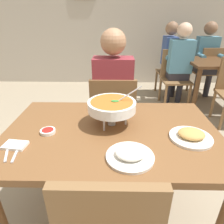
# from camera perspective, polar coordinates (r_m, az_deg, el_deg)

# --- Properties ---
(ground_plane) EXTENTS (16.00, 16.00, 0.00)m
(ground_plane) POSITION_cam_1_polar(r_m,az_deg,el_deg) (1.75, -0.11, -27.17)
(ground_plane) COLOR gray
(cafe_rear_partition) EXTENTS (10.00, 0.10, 3.00)m
(cafe_rear_partition) POSITION_cam_1_polar(r_m,az_deg,el_deg) (4.48, 0.90, 27.46)
(cafe_rear_partition) COLOR #BCB2A3
(cafe_rear_partition) RESTS_ON ground_plane
(dining_table_main) EXTENTS (1.31, 0.85, 0.76)m
(dining_table_main) POSITION_cam_1_polar(r_m,az_deg,el_deg) (1.28, -0.13, -9.52)
(dining_table_main) COLOR brown
(dining_table_main) RESTS_ON ground_plane
(chair_diner_main) EXTENTS (0.44, 0.44, 0.90)m
(chair_diner_main) POSITION_cam_1_polar(r_m,az_deg,el_deg) (1.96, 0.31, -0.78)
(chair_diner_main) COLOR brown
(chair_diner_main) RESTS_ON ground_plane
(diner_main) EXTENTS (0.40, 0.45, 1.31)m
(diner_main) POSITION_cam_1_polar(r_m,az_deg,el_deg) (1.90, 0.34, 6.03)
(diner_main) COLOR #2D2D38
(diner_main) RESTS_ON ground_plane
(curry_bowl) EXTENTS (0.33, 0.30, 0.26)m
(curry_bowl) POSITION_cam_1_polar(r_m,az_deg,el_deg) (1.22, -0.08, 1.72)
(curry_bowl) COLOR silver
(curry_bowl) RESTS_ON dining_table_main
(rice_plate) EXTENTS (0.24, 0.24, 0.06)m
(rice_plate) POSITION_cam_1_polar(r_m,az_deg,el_deg) (1.00, 5.25, -12.16)
(rice_plate) COLOR white
(rice_plate) RESTS_ON dining_table_main
(appetizer_plate) EXTENTS (0.24, 0.24, 0.06)m
(appetizer_plate) POSITION_cam_1_polar(r_m,az_deg,el_deg) (1.22, 21.88, -6.36)
(appetizer_plate) COLOR white
(appetizer_plate) RESTS_ON dining_table_main
(sauce_dish) EXTENTS (0.09, 0.09, 0.02)m
(sauce_dish) POSITION_cam_1_polar(r_m,az_deg,el_deg) (1.25, -18.05, -5.29)
(sauce_dish) COLOR white
(sauce_dish) RESTS_ON dining_table_main
(napkin_folded) EXTENTS (0.13, 0.09, 0.02)m
(napkin_folded) POSITION_cam_1_polar(r_m,az_deg,el_deg) (1.19, -26.20, -8.62)
(napkin_folded) COLOR white
(napkin_folded) RESTS_ON dining_table_main
(fork_utensil) EXTENTS (0.07, 0.16, 0.01)m
(fork_utensil) POSITION_cam_1_polar(r_m,az_deg,el_deg) (1.17, -28.07, -10.07)
(fork_utensil) COLOR silver
(fork_utensil) RESTS_ON dining_table_main
(spoon_utensil) EXTENTS (0.04, 0.17, 0.01)m
(spoon_utensil) POSITION_cam_1_polar(r_m,az_deg,el_deg) (1.15, -25.85, -10.29)
(spoon_utensil) COLOR silver
(spoon_utensil) RESTS_ON dining_table_main
(dining_table_far) EXTENTS (1.00, 0.80, 0.76)m
(dining_table_far) POSITION_cam_1_polar(r_m,az_deg,el_deg) (3.62, 28.55, 10.74)
(dining_table_far) COLOR #51331C
(dining_table_far) RESTS_ON ground_plane
(chair_bg_left) EXTENTS (0.48, 0.48, 0.90)m
(chair_bg_left) POSITION_cam_1_polar(r_m,az_deg,el_deg) (4.10, 25.93, 11.05)
(chair_bg_left) COLOR brown
(chair_bg_left) RESTS_ON ground_plane
(chair_bg_middle) EXTENTS (0.45, 0.45, 0.90)m
(chair_bg_middle) POSITION_cam_1_polar(r_m,az_deg,el_deg) (3.95, 17.72, 11.94)
(chair_bg_middle) COLOR brown
(chair_bg_middle) RESTS_ON ground_plane
(chair_bg_right) EXTENTS (0.45, 0.45, 0.90)m
(chair_bg_right) POSITION_cam_1_polar(r_m,az_deg,el_deg) (3.51, 17.63, 10.28)
(chair_bg_right) COLOR brown
(chair_bg_right) RESTS_ON ground_plane
(patron_bg_left) EXTENTS (0.40, 0.45, 1.31)m
(patron_bg_left) POSITION_cam_1_polar(r_m,az_deg,el_deg) (4.05, 25.57, 14.46)
(patron_bg_left) COLOR #2D2D38
(patron_bg_left) RESTS_ON ground_plane
(patron_bg_middle) EXTENTS (0.45, 0.40, 1.31)m
(patron_bg_middle) POSITION_cam_1_polar(r_m,az_deg,el_deg) (3.85, 16.63, 15.36)
(patron_bg_middle) COLOR #2D2D38
(patron_bg_middle) RESTS_ON ground_plane
(patron_bg_right) EXTENTS (0.40, 0.45, 1.31)m
(patron_bg_right) POSITION_cam_1_polar(r_m,az_deg,el_deg) (3.43, 18.88, 13.83)
(patron_bg_right) COLOR #2D2D38
(patron_bg_right) RESTS_ON ground_plane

